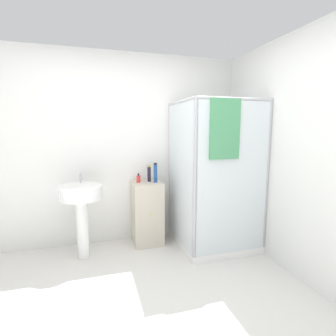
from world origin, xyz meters
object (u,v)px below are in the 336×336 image
Objects in this scene: sink at (81,202)px; shampoo_bottle_tall_black at (149,173)px; soap_dispenser at (138,179)px; shampoo_bottle_blue at (155,173)px.

sink is 4.66× the size of shampoo_bottle_tall_black.
shampoo_bottle_tall_black is at bearing 15.08° from sink.
sink is 0.76m from soap_dispenser.
shampoo_bottle_tall_black reaches higher than soap_dispenser.
sink is at bearing -164.56° from soap_dispenser.
shampoo_bottle_blue is at bearing -13.88° from soap_dispenser.
soap_dispenser is (0.71, 0.20, 0.20)m from sink.
shampoo_bottle_blue is at bearing -53.97° from shampoo_bottle_tall_black.
shampoo_bottle_tall_black is at bearing 126.03° from shampoo_bottle_blue.
shampoo_bottle_blue reaches higher than sink.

